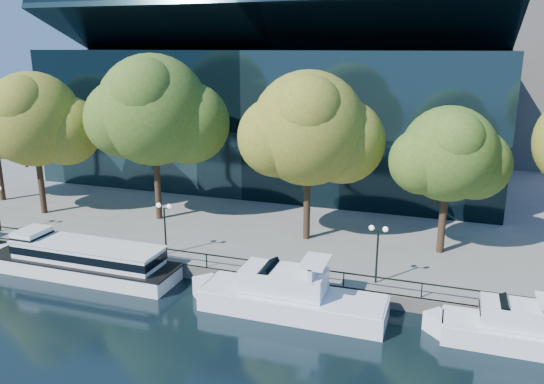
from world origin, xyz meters
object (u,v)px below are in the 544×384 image
(lamp_2, at_px, (378,241))
(tree_1, at_px, (35,121))
(tour_boat, at_px, (78,258))
(lamp_1, at_px, (164,217))
(cruiser_far, at_px, (517,329))
(tree_3, at_px, (310,131))
(tree_4, at_px, (450,156))
(cruiser_near, at_px, (285,295))
(tree_2, at_px, (155,113))

(lamp_2, bearing_deg, tree_1, 170.45)
(tour_boat, xyz_separation_m, lamp_1, (5.38, 3.49, 2.67))
(cruiser_far, bearing_deg, lamp_2, 156.40)
(lamp_1, bearing_deg, cruiser_far, -8.58)
(tree_3, distance_m, tree_4, 10.65)
(tree_1, bearing_deg, lamp_1, -18.50)
(tour_boat, relative_size, cruiser_near, 1.24)
(cruiser_far, height_order, lamp_1, lamp_1)
(tree_4, bearing_deg, lamp_2, -119.75)
(tree_4, relative_size, lamp_1, 2.80)
(cruiser_far, bearing_deg, lamp_1, 171.42)
(tour_boat, xyz_separation_m, cruiser_near, (16.18, -0.58, -0.13))
(tree_4, distance_m, lamp_2, 9.40)
(tree_4, relative_size, lamp_2, 2.80)
(tour_boat, relative_size, tree_4, 1.44)
(tour_boat, distance_m, cruiser_near, 16.19)
(cruiser_far, distance_m, tree_1, 42.39)
(cruiser_near, height_order, cruiser_far, cruiser_near)
(cruiser_near, xyz_separation_m, tree_1, (-26.92, 9.46, 8.58))
(cruiser_far, xyz_separation_m, lamp_1, (-24.36, 3.68, 2.94))
(tree_2, bearing_deg, cruiser_near, -36.40)
(cruiser_far, height_order, tree_1, tree_1)
(cruiser_near, bearing_deg, tree_1, 160.63)
(cruiser_near, bearing_deg, cruiser_far, 1.67)
(tree_4, bearing_deg, lamp_1, -160.41)
(cruiser_far, height_order, tree_3, tree_3)
(tree_3, bearing_deg, cruiser_far, -34.86)
(cruiser_far, distance_m, lamp_1, 24.81)
(tree_1, xyz_separation_m, lamp_1, (16.12, -5.39, -5.77))
(cruiser_near, xyz_separation_m, cruiser_far, (13.56, 0.40, -0.14))
(tree_1, relative_size, lamp_2, 3.29)
(tour_boat, xyz_separation_m, tree_3, (14.84, 10.19, 8.66))
(tree_4, xyz_separation_m, lamp_2, (-4.07, -7.12, -4.59))
(cruiser_near, bearing_deg, tour_boat, 177.94)
(cruiser_near, xyz_separation_m, tree_2, (-15.59, 11.49, 9.59))
(tree_2, relative_size, lamp_2, 3.69)
(tree_4, distance_m, lamp_1, 21.73)
(tree_3, bearing_deg, cruiser_near, -82.94)
(tour_boat, bearing_deg, lamp_2, 9.30)
(tour_boat, xyz_separation_m, cruiser_far, (29.74, -0.19, -0.27))
(tree_2, bearing_deg, tree_3, -2.91)
(lamp_2, bearing_deg, tree_2, 160.31)
(tree_3, bearing_deg, tour_boat, -145.54)
(tree_2, distance_m, lamp_2, 23.04)
(cruiser_near, xyz_separation_m, lamp_2, (5.14, 4.07, 2.80))
(tree_3, bearing_deg, lamp_1, -144.72)
(cruiser_near, bearing_deg, lamp_2, 38.37)
(lamp_2, bearing_deg, tree_3, 134.05)
(tree_1, distance_m, lamp_2, 33.02)
(tree_1, height_order, tree_3, tree_3)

